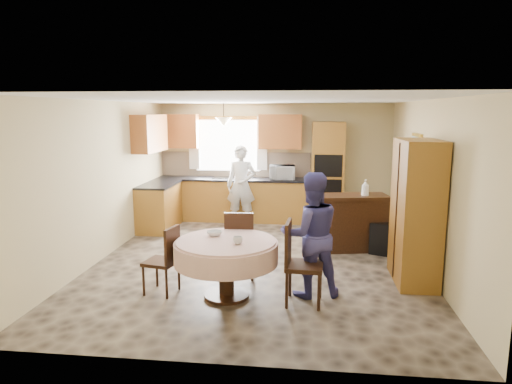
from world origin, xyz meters
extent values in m
cube|color=#70614E|center=(0.00, 0.00, 0.00)|extent=(5.00, 6.00, 0.01)
cube|color=white|center=(0.00, 0.00, 2.50)|extent=(5.00, 6.00, 0.01)
cube|color=tan|center=(0.00, 3.00, 1.25)|extent=(5.00, 0.02, 2.50)
cube|color=tan|center=(0.00, -3.00, 1.25)|extent=(5.00, 0.02, 2.50)
cube|color=tan|center=(-2.50, 0.00, 1.25)|extent=(0.02, 6.00, 2.50)
cube|color=tan|center=(2.50, 0.00, 1.25)|extent=(0.02, 6.00, 2.50)
cube|color=white|center=(-1.00, 2.98, 1.60)|extent=(1.40, 0.03, 1.10)
cube|color=white|center=(-1.75, 2.93, 1.65)|extent=(0.22, 0.02, 1.15)
cube|color=white|center=(-0.25, 2.93, 1.65)|extent=(0.22, 0.02, 1.15)
cube|color=#B88131|center=(-0.85, 2.70, 0.44)|extent=(3.30, 0.60, 0.88)
cube|color=black|center=(-0.85, 2.70, 0.90)|extent=(3.30, 0.64, 0.04)
cube|color=#B88131|center=(-2.20, 1.80, 0.44)|extent=(0.60, 1.20, 0.88)
cube|color=black|center=(-2.20, 1.80, 0.90)|extent=(0.64, 1.20, 0.04)
cube|color=beige|center=(-0.85, 2.99, 1.18)|extent=(3.30, 0.02, 0.55)
cube|color=#C67031|center=(-2.05, 2.83, 1.91)|extent=(0.85, 0.33, 0.72)
cube|color=#C67031|center=(0.15, 2.83, 1.91)|extent=(0.90, 0.33, 0.72)
cube|color=#C67031|center=(-2.33, 1.80, 1.91)|extent=(0.33, 1.20, 0.72)
cube|color=#B88131|center=(1.15, 2.69, 1.06)|extent=(0.66, 0.62, 2.12)
cube|color=black|center=(1.15, 2.38, 1.25)|extent=(0.56, 0.01, 0.45)
cube|color=black|center=(1.15, 2.38, 0.75)|extent=(0.56, 0.01, 0.45)
cone|color=beige|center=(-1.00, 2.50, 2.12)|extent=(0.36, 0.36, 0.18)
cube|color=#341A0E|center=(1.47, 0.79, 0.45)|extent=(1.32, 0.73, 0.89)
cube|color=black|center=(2.00, 0.61, 0.26)|extent=(0.46, 0.40, 0.53)
cube|color=#B88131|center=(2.22, -0.59, 0.98)|extent=(0.51, 1.03, 1.96)
cylinder|color=#341A0E|center=(-0.25, -1.43, 0.34)|extent=(0.19, 0.19, 0.68)
cylinder|color=#341A0E|center=(-0.25, -1.43, 0.02)|extent=(0.58, 0.58, 0.04)
cylinder|color=#F6E0C9|center=(-0.25, -1.43, 0.72)|extent=(1.25, 1.25, 0.05)
cylinder|color=#F6E0C9|center=(-0.25, -1.43, 0.59)|extent=(1.31, 1.31, 0.27)
cube|color=#341A0E|center=(-1.12, -1.39, 0.41)|extent=(0.45, 0.45, 0.05)
cube|color=#341A0E|center=(-0.95, -1.43, 0.66)|extent=(0.11, 0.37, 0.46)
cylinder|color=#341A0E|center=(-1.28, -1.56, 0.20)|extent=(0.03, 0.03, 0.39)
cylinder|color=#341A0E|center=(-0.95, -1.56, 0.20)|extent=(0.03, 0.03, 0.39)
cylinder|color=#341A0E|center=(-1.28, -1.23, 0.20)|extent=(0.03, 0.03, 0.39)
cylinder|color=#341A0E|center=(-0.95, -1.23, 0.20)|extent=(0.03, 0.03, 0.39)
cube|color=#341A0E|center=(-0.19, -0.68, 0.45)|extent=(0.44, 0.44, 0.05)
cube|color=#341A0E|center=(-0.18, -0.87, 0.72)|extent=(0.40, 0.06, 0.50)
cylinder|color=#341A0E|center=(-0.37, -0.86, 0.22)|extent=(0.04, 0.04, 0.43)
cylinder|color=#341A0E|center=(-0.01, -0.86, 0.22)|extent=(0.04, 0.04, 0.43)
cylinder|color=#341A0E|center=(-0.37, -0.50, 0.22)|extent=(0.04, 0.04, 0.43)
cylinder|color=#341A0E|center=(-0.01, -0.50, 0.22)|extent=(0.04, 0.04, 0.43)
cube|color=#341A0E|center=(0.73, -1.52, 0.48)|extent=(0.47, 0.47, 0.05)
cube|color=#341A0E|center=(0.53, -1.51, 0.76)|extent=(0.07, 0.43, 0.53)
cylinder|color=#341A0E|center=(0.54, -1.71, 0.23)|extent=(0.04, 0.04, 0.45)
cylinder|color=#341A0E|center=(0.92, -1.71, 0.23)|extent=(0.04, 0.04, 0.45)
cylinder|color=#341A0E|center=(0.54, -1.33, 0.23)|extent=(0.04, 0.04, 0.45)
cylinder|color=#341A0E|center=(0.92, -1.33, 0.23)|extent=(0.04, 0.04, 0.45)
cube|color=gold|center=(2.47, 0.72, 1.75)|extent=(0.05, 0.55, 0.45)
cube|color=silver|center=(2.44, 0.72, 1.75)|extent=(0.01, 0.45, 0.36)
imported|color=silver|center=(0.20, 2.65, 1.07)|extent=(0.56, 0.40, 0.29)
imported|color=silver|center=(-0.61, 2.30, 0.83)|extent=(0.62, 0.42, 1.65)
imported|color=#3E3B80|center=(0.80, -1.24, 0.80)|extent=(0.91, 0.78, 1.59)
imported|color=#B2B2B2|center=(1.13, 0.79, 0.92)|extent=(0.24, 0.24, 0.06)
imported|color=silver|center=(1.70, 0.79, 1.06)|extent=(0.17, 0.17, 0.33)
imported|color=#B2B2B2|center=(-0.08, -1.58, 0.79)|extent=(0.12, 0.12, 0.09)
imported|color=#B2B2B2|center=(-0.44, -1.24, 0.77)|extent=(0.23, 0.23, 0.06)
camera|label=1|loc=(0.75, -6.85, 2.33)|focal=32.00mm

